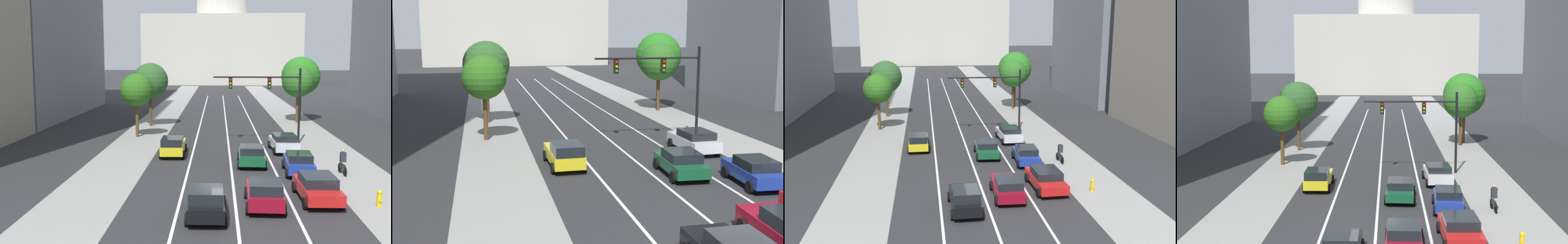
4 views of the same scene
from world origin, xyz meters
TOP-DOWN VIEW (x-y plane):
  - ground_plane at (0.00, 40.00)m, footprint 400.00×400.00m
  - sidewalk_left at (-8.19, 35.00)m, footprint 4.53×130.00m
  - sidewalk_right at (8.19, 35.00)m, footprint 4.53×130.00m
  - lane_stripe_left at (-2.96, 25.00)m, footprint 0.16×90.00m
  - lane_stripe_center at (0.00, 25.00)m, footprint 0.16×90.00m
  - lane_stripe_right at (2.96, 25.00)m, footprint 0.16×90.00m
  - capitol_building at (0.00, 117.34)m, footprint 42.87×28.49m
  - car_crimson at (1.48, -0.15)m, footprint 2.10×4.15m
  - car_red at (4.45, 1.18)m, footprint 2.19×4.59m
  - car_blue at (4.44, 7.19)m, footprint 2.09×4.15m
  - car_white at (4.45, 14.59)m, footprint 2.21×4.39m
  - car_yellow at (-4.44, 12.53)m, footprint 1.99×4.42m
  - car_green at (1.48, 9.62)m, footprint 2.17×4.29m
  - traffic_signal_mast at (3.83, 18.20)m, footprint 7.70×0.39m
  - fire_hydrant at (7.46, 0.25)m, footprint 0.26×0.35m
  - cyclist at (7.30, 7.08)m, footprint 0.38×1.70m
  - street_tree_near_left at (-8.74, 21.25)m, footprint 3.18×3.18m
  - street_tree_near_right at (8.33, 32.09)m, footprint 3.75×3.75m
  - street_tree_mid_left at (-8.46, 28.61)m, footprint 3.97×3.97m
  - street_tree_far_right at (8.93, 33.88)m, footprint 4.63×4.63m

SIDE VIEW (x-z plane):
  - ground_plane at x=0.00m, z-range 0.00..0.00m
  - sidewalk_left at x=-8.19m, z-range 0.00..0.01m
  - sidewalk_right at x=8.19m, z-range 0.00..0.01m
  - lane_stripe_left at x=-2.96m, z-range 0.01..0.02m
  - lane_stripe_center at x=0.00m, z-range 0.01..0.02m
  - lane_stripe_right at x=2.96m, z-range 0.01..0.02m
  - fire_hydrant at x=7.46m, z-range 0.01..0.92m
  - car_green at x=1.48m, z-range 0.04..1.44m
  - car_blue at x=4.44m, z-range 0.04..1.48m
  - car_red at x=4.45m, z-range 0.04..1.49m
  - car_white at x=4.45m, z-range 0.05..1.53m
  - car_crimson at x=1.48m, z-range 0.03..1.55m
  - car_yellow at x=-4.44m, z-range 0.02..1.61m
  - cyclist at x=7.30m, z-range -0.01..1.71m
  - street_tree_near_left at x=-8.74m, z-range 1.46..7.62m
  - traffic_signal_mast at x=3.83m, z-range 1.30..8.03m
  - street_tree_near_right at x=8.33m, z-range 1.48..8.23m
  - street_tree_mid_left at x=-8.46m, z-range 1.51..8.54m
  - street_tree_far_right at x=8.93m, z-range 1.53..9.24m
  - capitol_building at x=0.00m, z-range -6.43..32.06m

